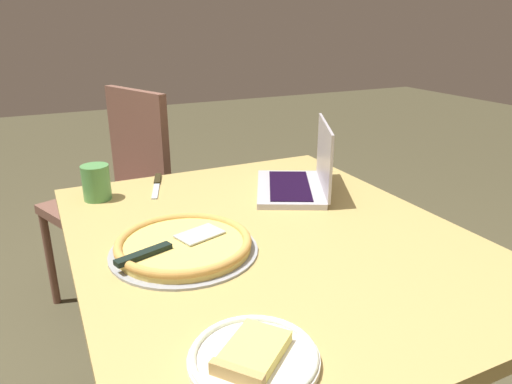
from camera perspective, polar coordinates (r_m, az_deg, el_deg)
dining_table at (r=1.25m, az=1.61°, el=-8.37°), size 1.19×0.96×0.70m
laptop at (r=1.50m, az=5.51°, el=1.82°), size 0.38×0.33×0.22m
pizza_plate at (r=0.80m, az=-0.33°, el=-19.38°), size 0.21×0.21×0.04m
pizza_tray at (r=1.13m, az=-8.79°, el=-6.30°), size 0.35×0.35×0.04m
table_knife at (r=1.60m, az=-11.92°, el=1.03°), size 0.23×0.09×0.01m
drink_cup at (r=1.51m, az=-18.81°, el=1.15°), size 0.08×0.08×0.11m
chair_near at (r=2.13m, az=-16.16°, el=0.58°), size 0.55×0.55×0.94m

